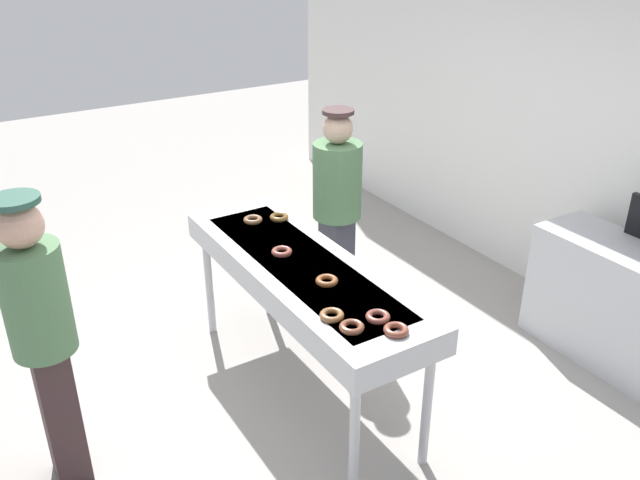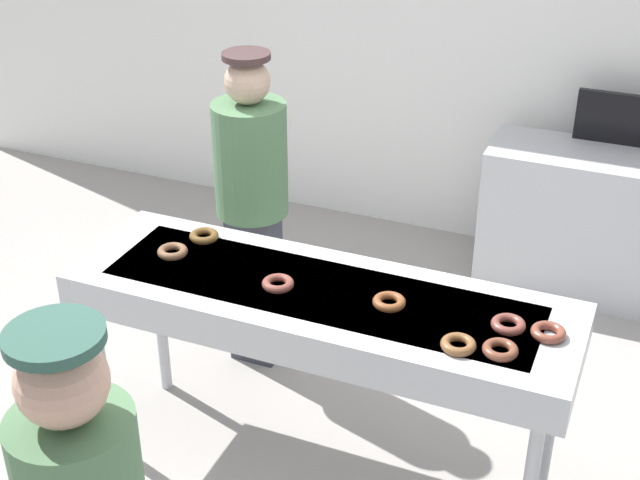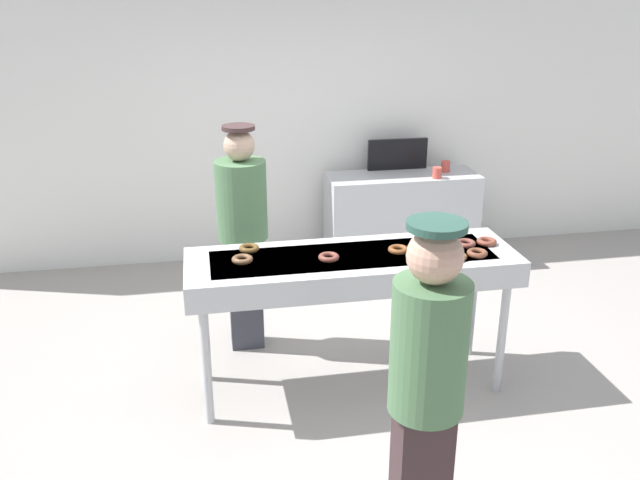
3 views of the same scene
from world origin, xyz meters
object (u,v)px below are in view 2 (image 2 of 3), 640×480
(chocolate_donut_0, at_px, (389,302))
(chocolate_donut_5, at_px, (508,325))
(chocolate_donut_3, at_px, (458,345))
(fryer_conveyor, at_px, (320,308))
(chocolate_donut_7, at_px, (278,284))
(chocolate_donut_1, at_px, (173,252))
(menu_display, at_px, (628,120))
(worker_baker, at_px, (252,193))
(chocolate_donut_4, at_px, (548,332))
(chocolate_donut_6, at_px, (204,236))
(prep_counter, at_px, (608,227))
(chocolate_donut_2, at_px, (500,350))

(chocolate_donut_0, xyz_separation_m, chocolate_donut_5, (0.47, 0.02, 0.00))
(chocolate_donut_3, bearing_deg, fryer_conveyor, 163.92)
(chocolate_donut_7, bearing_deg, chocolate_donut_3, -9.43)
(chocolate_donut_0, xyz_separation_m, chocolate_donut_1, (-1.00, 0.02, 0.00))
(chocolate_donut_5, bearing_deg, menu_display, 84.86)
(chocolate_donut_3, height_order, chocolate_donut_5, same)
(worker_baker, bearing_deg, chocolate_donut_5, 142.31)
(chocolate_donut_3, xyz_separation_m, chocolate_donut_5, (0.14, 0.20, 0.00))
(chocolate_donut_4, bearing_deg, chocolate_donut_3, -144.83)
(chocolate_donut_6, relative_size, chocolate_donut_7, 1.00)
(chocolate_donut_3, relative_size, chocolate_donut_4, 1.00)
(worker_baker, bearing_deg, menu_display, -148.29)
(chocolate_donut_5, xyz_separation_m, prep_counter, (0.20, 2.03, -0.54))
(chocolate_donut_7, bearing_deg, chocolate_donut_1, 173.17)
(chocolate_donut_0, xyz_separation_m, chocolate_donut_3, (0.33, -0.17, 0.00))
(chocolate_donut_3, xyz_separation_m, worker_baker, (-1.27, 0.86, -0.01))
(worker_baker, distance_m, menu_display, 2.25)
(fryer_conveyor, bearing_deg, chocolate_donut_5, 1.41)
(chocolate_donut_4, xyz_separation_m, menu_display, (0.05, 2.23, 0.05))
(chocolate_donut_1, height_order, worker_baker, worker_baker)
(fryer_conveyor, distance_m, chocolate_donut_1, 0.71)
(chocolate_donut_0, relative_size, chocolate_donut_2, 1.00)
(chocolate_donut_1, distance_m, chocolate_donut_7, 0.54)
(chocolate_donut_4, height_order, prep_counter, chocolate_donut_4)
(menu_display, bearing_deg, chocolate_donut_5, -95.14)
(fryer_conveyor, xyz_separation_m, chocolate_donut_5, (0.77, 0.02, 0.11))
(fryer_conveyor, relative_size, worker_baker, 1.26)
(chocolate_donut_5, bearing_deg, chocolate_donut_0, -177.05)
(worker_baker, bearing_deg, chocolate_donut_7, 110.88)
(chocolate_donut_5, distance_m, menu_display, 2.25)
(chocolate_donut_2, distance_m, menu_display, 2.42)
(chocolate_donut_1, xyz_separation_m, chocolate_donut_2, (1.47, -0.17, 0.00))
(chocolate_donut_4, distance_m, menu_display, 2.23)
(chocolate_donut_5, relative_size, chocolate_donut_6, 1.00)
(chocolate_donut_3, distance_m, prep_counter, 2.32)
(chocolate_donut_1, height_order, chocolate_donut_2, same)
(chocolate_donut_6, bearing_deg, chocolate_donut_7, -26.82)
(chocolate_donut_3, relative_size, chocolate_donut_7, 1.00)
(chocolate_donut_6, bearing_deg, prep_counter, 49.13)
(chocolate_donut_4, distance_m, chocolate_donut_7, 1.08)
(chocolate_donut_2, height_order, chocolate_donut_7, same)
(chocolate_donut_0, bearing_deg, worker_baker, 143.97)
(chocolate_donut_6, bearing_deg, menu_display, 52.06)
(chocolate_donut_1, xyz_separation_m, worker_baker, (0.05, 0.67, -0.01))
(chocolate_donut_6, height_order, prep_counter, chocolate_donut_6)
(chocolate_donut_7, distance_m, prep_counter, 2.45)
(chocolate_donut_2, distance_m, worker_baker, 1.65)
(menu_display, bearing_deg, chocolate_donut_4, -91.33)
(chocolate_donut_7, bearing_deg, fryer_conveyor, 16.67)
(worker_baker, bearing_deg, chocolate_donut_3, 133.32)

